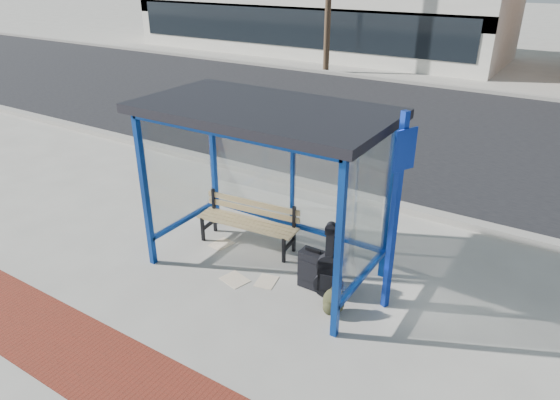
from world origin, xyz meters
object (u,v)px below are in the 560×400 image
Objects in this scene: suitcase at (312,269)px; backpack at (333,302)px; guitar_bag at (329,272)px; bench at (249,220)px.

backpack is (0.51, -0.37, -0.11)m from suitcase.
guitar_bag reaches higher than backpack.
suitcase is (1.40, -0.48, -0.16)m from bench.
guitar_bag is at bearing 132.35° from backpack.
guitar_bag is at bearing -24.30° from bench.
bench is 4.69× the size of backpack.
guitar_bag reaches higher than suitcase.
backpack is (0.21, -0.28, -0.22)m from guitar_bag.
suitcase is at bearing 148.16° from guitar_bag.
suitcase is 1.70× the size of backpack.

